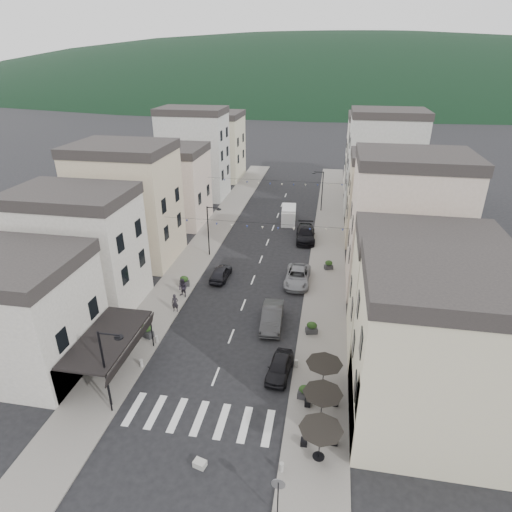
# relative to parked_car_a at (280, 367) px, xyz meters

# --- Properties ---
(ground) EXTENTS (700.00, 700.00, 0.00)m
(ground) POSITION_rel_parked_car_a_xyz_m (-4.56, -7.08, -0.67)
(ground) COLOR black
(ground) RESTS_ON ground
(sidewalk_left) EXTENTS (4.00, 76.00, 0.12)m
(sidewalk_left) POSITION_rel_parked_car_a_xyz_m (-12.06, 24.92, -0.61)
(sidewalk_left) COLOR slate
(sidewalk_left) RESTS_ON ground
(sidewalk_right) EXTENTS (4.00, 76.00, 0.12)m
(sidewalk_right) POSITION_rel_parked_car_a_xyz_m (2.94, 24.92, -0.61)
(sidewalk_right) COLOR slate
(sidewalk_right) RESTS_ON ground
(hill_backdrop) EXTENTS (640.00, 360.00, 70.00)m
(hill_backdrop) POSITION_rel_parked_car_a_xyz_m (-4.56, 292.92, -0.67)
(hill_backdrop) COLOR black
(hill_backdrop) RESTS_ON ground
(boutique_building) EXTENTS (12.00, 8.00, 8.00)m
(boutique_building) POSITION_rel_parked_car_a_xyz_m (-20.06, -2.08, 3.33)
(boutique_building) COLOR #AFAAA1
(boutique_building) RESTS_ON ground
(bistro_building) EXTENTS (10.00, 8.00, 10.00)m
(bistro_building) POSITION_rel_parked_car_a_xyz_m (9.94, -3.08, 4.33)
(bistro_building) COLOR beige
(bistro_building) RESTS_ON ground
(boutique_awning) EXTENTS (3.77, 7.50, 3.28)m
(boutique_awning) POSITION_rel_parked_car_a_xyz_m (-11.81, -2.08, 2.45)
(boutique_awning) COLOR black
(boutique_awning) RESTS_ON ground
(buildings_row_left) EXTENTS (10.20, 54.16, 14.00)m
(buildings_row_left) POSITION_rel_parked_car_a_xyz_m (-19.06, 30.67, 5.45)
(buildings_row_left) COLOR #AFAAA1
(buildings_row_left) RESTS_ON ground
(buildings_row_right) EXTENTS (10.20, 54.16, 14.50)m
(buildings_row_right) POSITION_rel_parked_car_a_xyz_m (9.94, 29.52, 5.65)
(buildings_row_right) COLOR beige
(buildings_row_right) RESTS_ON ground
(cafe_terrace) EXTENTS (2.50, 8.10, 2.53)m
(cafe_terrace) POSITION_rel_parked_car_a_xyz_m (3.14, -4.28, 1.69)
(cafe_terrace) COLOR black
(cafe_terrace) RESTS_ON ground
(streetlamp_left_near) EXTENTS (1.70, 0.56, 6.00)m
(streetlamp_left_near) POSITION_rel_parked_car_a_xyz_m (-10.38, -5.08, 3.03)
(streetlamp_left_near) COLOR black
(streetlamp_left_near) RESTS_ON ground
(streetlamp_left_far) EXTENTS (1.70, 0.56, 6.00)m
(streetlamp_left_far) POSITION_rel_parked_car_a_xyz_m (-10.38, 18.92, 3.03)
(streetlamp_left_far) COLOR black
(streetlamp_left_far) RESTS_ON ground
(streetlamp_right_far) EXTENTS (1.70, 0.56, 6.00)m
(streetlamp_right_far) POSITION_rel_parked_car_a_xyz_m (1.26, 36.92, 3.03)
(streetlamp_right_far) COLOR black
(streetlamp_right_far) RESTS_ON ground
(traffic_sign) EXTENTS (0.70, 0.07, 2.70)m
(traffic_sign) POSITION_rel_parked_car_a_xyz_m (1.24, -10.58, 1.26)
(traffic_sign) COLOR black
(traffic_sign) RESTS_ON ground
(bollards) EXTENTS (11.66, 10.26, 0.60)m
(bollards) POSITION_rel_parked_car_a_xyz_m (-4.56, -1.58, -0.25)
(bollards) COLOR gray
(bollards) RESTS_ON ground
(bunting_near) EXTENTS (19.00, 0.28, 0.62)m
(bunting_near) POSITION_rel_parked_car_a_xyz_m (-4.56, 14.92, 4.99)
(bunting_near) COLOR black
(bunting_near) RESTS_ON ground
(bunting_far) EXTENTS (19.00, 0.28, 0.62)m
(bunting_far) POSITION_rel_parked_car_a_xyz_m (-4.56, 30.92, 4.99)
(bunting_far) COLOR black
(bunting_far) RESTS_ON ground
(parked_car_a) EXTENTS (1.95, 4.05, 1.34)m
(parked_car_a) POSITION_rel_parked_car_a_xyz_m (0.00, 0.00, 0.00)
(parked_car_a) COLOR black
(parked_car_a) RESTS_ON ground
(parked_car_b) EXTENTS (1.97, 5.02, 1.63)m
(parked_car_b) POSITION_rel_parked_car_a_xyz_m (-1.45, 6.20, 0.14)
(parked_car_b) COLOR #323234
(parked_car_b) RESTS_ON ground
(parked_car_c) EXTENTS (2.48, 5.36, 1.49)m
(parked_car_c) POSITION_rel_parked_car_a_xyz_m (0.04, 14.08, 0.08)
(parked_car_c) COLOR gray
(parked_car_c) RESTS_ON ground
(parked_car_d) EXTENTS (2.72, 5.84, 1.65)m
(parked_car_d) POSITION_rel_parked_car_a_xyz_m (0.04, 25.52, 0.16)
(parked_car_d) COLOR black
(parked_car_d) RESTS_ON ground
(parked_car_e) EXTENTS (1.79, 4.11, 1.38)m
(parked_car_e) POSITION_rel_parked_car_a_xyz_m (-7.92, 13.61, 0.02)
(parked_car_e) COLOR black
(parked_car_e) RESTS_ON ground
(delivery_van) EXTENTS (2.26, 4.92, 2.29)m
(delivery_van) POSITION_rel_parked_car_a_xyz_m (-2.75, 31.55, 0.46)
(delivery_van) COLOR white
(delivery_van) RESTS_ON ground
(pedestrian_a) EXTENTS (0.68, 0.49, 1.73)m
(pedestrian_a) POSITION_rel_parked_car_a_xyz_m (-10.36, 6.61, 0.32)
(pedestrian_a) COLOR black
(pedestrian_a) RESTS_ON sidewalk_left
(pedestrian_b) EXTENTS (1.10, 0.98, 1.89)m
(pedestrian_b) POSITION_rel_parked_car_a_xyz_m (-10.51, 9.24, 0.40)
(pedestrian_b) COLOR #25202B
(pedestrian_b) RESTS_ON sidewalk_left
(concrete_block_c) EXTENTS (0.81, 0.66, 0.40)m
(concrete_block_c) POSITION_rel_parked_car_a_xyz_m (-3.49, -8.51, -0.47)
(concrete_block_c) COLOR #A8A7A0
(concrete_block_c) RESTS_ON ground
(planter_la) EXTENTS (1.19, 0.90, 1.18)m
(planter_la) POSITION_rel_parked_car_a_xyz_m (-11.35, 2.52, 0.02)
(planter_la) COLOR #2F2F32
(planter_la) RESTS_ON sidewalk_left
(planter_lb) EXTENTS (1.11, 0.81, 1.11)m
(planter_lb) POSITION_rel_parked_car_a_xyz_m (-11.08, 11.28, -0.01)
(planter_lb) COLOR #28282A
(planter_lb) RESTS_ON sidewalk_left
(planter_ra) EXTENTS (1.01, 0.63, 1.07)m
(planter_ra) POSITION_rel_parked_car_a_xyz_m (1.99, -2.21, -0.03)
(planter_ra) COLOR #2A2A2C
(planter_ra) RESTS_ON sidewalk_right
(planter_rb) EXTENTS (1.08, 0.76, 1.10)m
(planter_rb) POSITION_rel_parked_car_a_xyz_m (2.01, 5.40, -0.02)
(planter_rb) COLOR #2B2B2E
(planter_rb) RESTS_ON sidewalk_right
(planter_rc) EXTENTS (1.02, 0.77, 1.02)m
(planter_rc) POSITION_rel_parked_car_a_xyz_m (3.12, 17.62, -0.05)
(planter_rc) COLOR #2C2C2E
(planter_rc) RESTS_ON sidewalk_right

